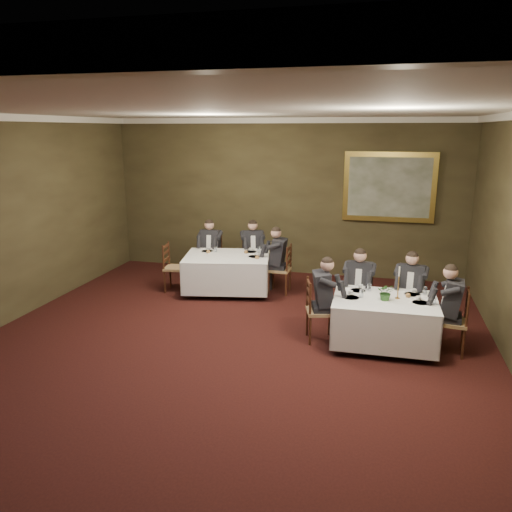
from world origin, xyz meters
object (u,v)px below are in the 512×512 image
at_px(chair_main_backleft, 358,309).
at_px(chair_sec_endleft, 175,277).
at_px(diner_main_endleft, 321,309).
at_px(chair_sec_backleft, 211,266).
at_px(diner_main_backright, 410,300).
at_px(chair_main_backright, 409,313).
at_px(chair_main_endleft, 319,323).
at_px(chair_sec_backright, 252,267).
at_px(diner_sec_backleft, 211,257).
at_px(chair_sec_endright, 280,279).
at_px(chair_main_endright, 451,335).
at_px(centerpiece, 386,291).
at_px(table_main, 384,318).
at_px(painting, 389,187).
at_px(candlestick, 398,287).
at_px(diner_main_endright, 452,320).
at_px(diner_main_backleft, 358,296).
at_px(diner_sec_endright, 280,268).
at_px(diner_sec_backright, 252,257).
at_px(table_second, 227,270).

distance_m(chair_main_backleft, chair_sec_endleft, 3.88).
bearing_deg(diner_main_endleft, chair_sec_backleft, -150.07).
bearing_deg(diner_main_backright, chair_main_backright, -90.00).
distance_m(chair_main_backleft, diner_main_backright, 0.86).
relative_size(chair_main_endleft, chair_sec_backright, 1.00).
height_order(diner_sec_backleft, chair_sec_endright, diner_sec_backleft).
xyz_separation_m(diner_main_backright, chair_main_endright, (0.58, -0.78, -0.23)).
relative_size(chair_main_endright, centerpiece, 3.60).
xyz_separation_m(chair_main_backright, centerpiece, (-0.40, -0.86, 0.62)).
bearing_deg(chair_main_backright, table_main, 73.29).
distance_m(diner_main_endleft, painting, 4.10).
height_order(table_main, candlestick, candlestick).
distance_m(chair_main_endleft, chair_sec_backleft, 3.90).
distance_m(diner_main_endleft, diner_main_endright, 1.94).
xyz_separation_m(diner_main_backright, diner_sec_backleft, (-4.14, 1.95, 0.00)).
relative_size(chair_sec_backright, centerpiece, 3.60).
xyz_separation_m(diner_main_backleft, painting, (0.43, 2.89, 1.54)).
bearing_deg(diner_sec_backleft, chair_sec_endleft, 63.02).
bearing_deg(diner_sec_endright, diner_main_endleft, -151.86).
height_order(chair_sec_endright, painting, painting).
xyz_separation_m(table_main, diner_sec_backright, (-2.83, 2.91, 0.06)).
relative_size(table_second, diner_sec_backleft, 1.43).
bearing_deg(chair_main_endleft, diner_main_endright, 75.76).
height_order(chair_main_backright, candlestick, candlestick).
bearing_deg(chair_sec_endright, chair_main_endright, -124.00).
height_order(chair_main_backright, painting, painting).
height_order(chair_sec_backleft, chair_sec_endleft, same).
height_order(chair_sec_endright, candlestick, candlestick).
relative_size(chair_sec_endright, centerpiece, 3.60).
bearing_deg(chair_sec_backright, diner_main_backleft, 116.40).
height_order(diner_main_backleft, painting, painting).
distance_m(chair_main_backright, chair_main_endleft, 1.61).
bearing_deg(diner_sec_endright, chair_main_endleft, -152.13).
relative_size(diner_main_backright, chair_main_endleft, 1.35).
bearing_deg(chair_main_backright, diner_main_backright, 90.00).
xyz_separation_m(chair_sec_endleft, centerpiece, (4.19, -1.83, 0.62)).
distance_m(diner_main_endright, chair_sec_backright, 4.80).
distance_m(diner_main_backright, diner_main_endleft, 1.59).
height_order(diner_main_endright, chair_sec_backleft, diner_main_endright).
distance_m(chair_main_backleft, chair_sec_endright, 2.14).
height_order(table_main, diner_main_endright, diner_main_endright).
xyz_separation_m(chair_sec_backleft, diner_sec_backright, (0.90, 0.16, 0.23)).
height_order(diner_main_backleft, diner_main_endright, same).
bearing_deg(painting, chair_main_endleft, -104.93).
bearing_deg(painting, diner_main_endright, -75.12).
distance_m(table_main, centerpiece, 0.46).
height_order(chair_main_endright, diner_sec_endright, diner_sec_endright).
relative_size(diner_main_backright, diner_main_endleft, 1.00).
bearing_deg(chair_main_endleft, table_main, 75.85).
distance_m(diner_main_backright, chair_sec_backleft, 4.59).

